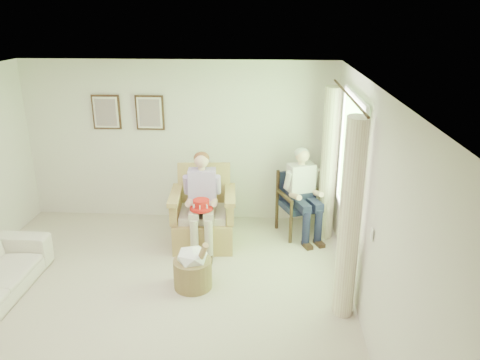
{
  "coord_description": "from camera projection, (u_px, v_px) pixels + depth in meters",
  "views": [
    {
      "loc": [
        1.43,
        -4.47,
        3.31
      ],
      "look_at": [
        1.04,
        1.71,
        1.05
      ],
      "focal_mm": 35.0,
      "sensor_mm": 36.0,
      "label": 1
    }
  ],
  "objects": [
    {
      "name": "red_hat",
      "position": [
        201.0,
        205.0,
        6.49
      ],
      "size": [
        0.32,
        0.32,
        0.14
      ],
      "color": "red",
      "rests_on": "person_wicker"
    },
    {
      "name": "floor",
      "position": [
        141.0,
        314.0,
        5.41
      ],
      "size": [
        5.5,
        5.5,
        0.0
      ],
      "primitive_type": "plane",
      "color": "#C0B29A",
      "rests_on": "ground"
    },
    {
      "name": "framed_print_right",
      "position": [
        150.0,
        113.0,
        7.37
      ],
      "size": [
        0.45,
        0.05,
        0.55
      ],
      "color": "#382114",
      "rests_on": "back_wall"
    },
    {
      "name": "curtain_left",
      "position": [
        350.0,
        221.0,
        5.08
      ],
      "size": [
        0.34,
        0.34,
        2.3
      ],
      "primitive_type": "cylinder",
      "color": "beige",
      "rests_on": "ground"
    },
    {
      "name": "curtain_right",
      "position": [
        329.0,
        165.0,
        6.92
      ],
      "size": [
        0.34,
        0.34,
        2.3
      ],
      "primitive_type": "cylinder",
      "color": "beige",
      "rests_on": "ground"
    },
    {
      "name": "wicker_armchair",
      "position": [
        204.0,
        220.0,
        6.95
      ],
      "size": [
        0.9,
        0.89,
        1.15
      ],
      "rotation": [
        0.0,
        0.0,
        0.08
      ],
      "color": "tan",
      "rests_on": "ground"
    },
    {
      "name": "person_dark",
      "position": [
        302.0,
        187.0,
        7.04
      ],
      "size": [
        0.4,
        0.63,
        1.36
      ],
      "rotation": [
        0.0,
        0.0,
        0.39
      ],
      "color": "#181A35",
      "rests_on": "ground"
    },
    {
      "name": "wood_armchair",
      "position": [
        301.0,
        200.0,
        7.28
      ],
      "size": [
        0.62,
        0.58,
        0.95
      ],
      "rotation": [
        0.0,
        0.0,
        0.39
      ],
      "color": "black",
      "rests_on": "ground"
    },
    {
      "name": "person_wicker",
      "position": [
        202.0,
        195.0,
        6.65
      ],
      "size": [
        0.4,
        0.62,
        1.4
      ],
      "rotation": [
        0.0,
        0.0,
        0.08
      ],
      "color": "#C0B39B",
      "rests_on": "ground"
    },
    {
      "name": "framed_print_left",
      "position": [
        106.0,
        112.0,
        7.41
      ],
      "size": [
        0.45,
        0.05,
        0.55
      ],
      "color": "#382114",
      "rests_on": "back_wall"
    },
    {
      "name": "back_wall",
      "position": [
        180.0,
        142.0,
        7.54
      ],
      "size": [
        5.0,
        0.04,
        2.6
      ],
      "primitive_type": "cube",
      "color": "silver",
      "rests_on": "ground"
    },
    {
      "name": "window",
      "position": [
        351.0,
        156.0,
        5.84
      ],
      "size": [
        0.13,
        2.5,
        1.63
      ],
      "color": "#2D6B23",
      "rests_on": "right_wall"
    },
    {
      "name": "ceiling",
      "position": [
        122.0,
        88.0,
        4.52
      ],
      "size": [
        5.0,
        5.5,
        0.02
      ],
      "primitive_type": "cube",
      "color": "white",
      "rests_on": "back_wall"
    },
    {
      "name": "right_wall",
      "position": [
        371.0,
        217.0,
        4.82
      ],
      "size": [
        0.04,
        5.5,
        2.6
      ],
      "primitive_type": "cube",
      "color": "silver",
      "rests_on": "ground"
    },
    {
      "name": "hatbox",
      "position": [
        193.0,
        267.0,
        5.84
      ],
      "size": [
        0.6,
        0.6,
        0.71
      ],
      "color": "tan",
      "rests_on": "ground"
    }
  ]
}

